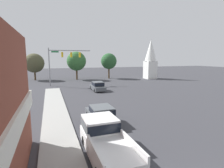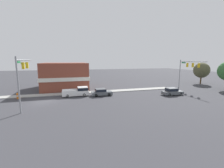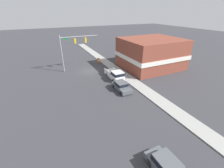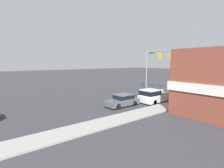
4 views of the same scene
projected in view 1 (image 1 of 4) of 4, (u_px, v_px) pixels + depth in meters
name	position (u px, v px, depth m)	size (l,w,h in m)	color
far_signal_assembly	(63.00, 58.00, 35.54)	(8.45, 0.49, 7.65)	gray
car_lead	(101.00, 114.00, 15.09)	(1.91, 4.37, 1.49)	black
car_oncoming	(98.00, 86.00, 30.23)	(1.84, 4.47, 1.56)	black
pickup_truck_parked	(104.00, 138.00, 10.26)	(2.12, 5.48, 1.87)	black
church_steeple	(151.00, 58.00, 47.52)	(3.12, 3.12, 10.67)	white
backdrop_tree_left_far	(34.00, 63.00, 44.20)	(4.88, 4.88, 6.80)	#4C3823
backdrop_tree_left_mid	(76.00, 61.00, 45.32)	(4.95, 4.95, 7.30)	#4C3823
backdrop_tree_center	(109.00, 61.00, 48.13)	(4.34, 4.34, 6.95)	#4C3823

